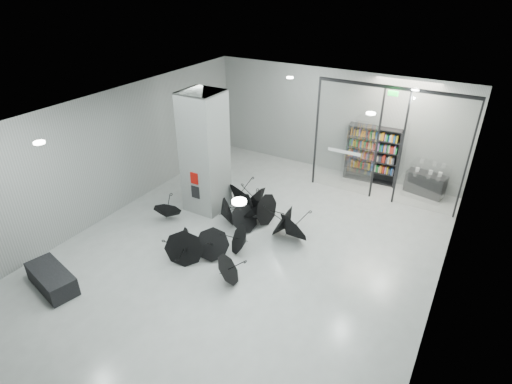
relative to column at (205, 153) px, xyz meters
The scene contains 10 objects.
room 3.31m from the column, 38.66° to the right, with size 14.00×14.02×4.01m.
column is the anchor object (origin of this frame).
fire_cabinet 0.90m from the column, 90.00° to the right, with size 0.28×0.04×0.38m, color #A50A07.
info_panel 1.31m from the column, 90.00° to the right, with size 0.30×0.03×0.42m, color black.
exit_sign 6.18m from the column, 33.96° to the left, with size 0.30×0.06×0.15m, color #0CE533.
glass_partition 6.02m from the column, 35.58° to the left, with size 5.06×0.08×4.00m.
bench 5.68m from the column, 101.04° to the right, with size 1.59×0.68×0.51m, color black.
bookshelf 6.41m from the column, 48.48° to the left, with size 1.96×0.39×2.16m, color black, non-canonical shape.
shop_counter 7.96m from the column, 36.86° to the left, with size 1.35×0.54×0.81m, color black.
umbrella_cluster 2.62m from the column, 23.25° to the right, with size 5.26×4.85×1.31m.
Camera 1 is at (5.06, -7.75, 7.20)m, focal length 28.89 mm.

